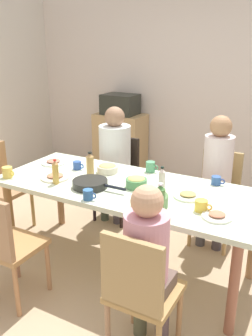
# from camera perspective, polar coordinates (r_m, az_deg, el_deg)

# --- Properties ---
(ground_plane) EXTENTS (6.50, 6.50, 0.00)m
(ground_plane) POSITION_cam_1_polar(r_m,az_deg,el_deg) (3.37, -0.00, -14.93)
(ground_plane) COLOR tan
(wall_back) EXTENTS (5.66, 0.12, 2.60)m
(wall_back) POSITION_cam_1_polar(r_m,az_deg,el_deg) (5.01, 13.34, 11.98)
(wall_back) COLOR beige
(wall_back) RESTS_ON ground_plane
(dining_table) EXTENTS (2.20, 0.91, 0.77)m
(dining_table) POSITION_cam_1_polar(r_m,az_deg,el_deg) (3.04, -0.00, -4.07)
(dining_table) COLOR silver
(dining_table) RESTS_ON ground_plane
(chair_0) EXTENTS (0.40, 0.40, 0.90)m
(chair_0) POSITION_cam_1_polar(r_m,az_deg,el_deg) (3.98, -19.01, -2.15)
(chair_0) COLOR tan
(chair_0) RESTS_ON ground_plane
(chair_1) EXTENTS (0.40, 0.40, 0.90)m
(chair_1) POSITION_cam_1_polar(r_m,az_deg,el_deg) (3.65, 14.07, -3.64)
(chair_1) COLOR #B37F4C
(chair_1) RESTS_ON ground_plane
(person_1) EXTENTS (0.30, 0.30, 1.27)m
(person_1) POSITION_cam_1_polar(r_m,az_deg,el_deg) (3.48, 13.98, -0.60)
(person_1) COLOR #463D44
(person_1) RESTS_ON ground_plane
(chair_2) EXTENTS (0.40, 0.40, 0.90)m
(chair_2) POSITION_cam_1_polar(r_m,az_deg,el_deg) (4.03, -1.13, -0.79)
(chair_2) COLOR black
(chair_2) RESTS_ON ground_plane
(person_2) EXTENTS (0.33, 0.33, 1.26)m
(person_2) POSITION_cam_1_polar(r_m,az_deg,el_deg) (3.88, -1.80, 2.25)
(person_2) COLOR #453E48
(person_2) RESTS_ON ground_plane
(chair_3) EXTENTS (0.40, 0.40, 0.90)m
(chair_3) POSITION_cam_1_polar(r_m,az_deg,el_deg) (2.85, -18.46, -10.97)
(chair_3) COLOR #AE7D49
(chair_3) RESTS_ON ground_plane
(chair_4) EXTENTS (0.40, 0.40, 0.90)m
(chair_4) POSITION_cam_1_polar(r_m,az_deg,el_deg) (2.27, 2.12, -18.45)
(chair_4) COLOR #B0854A
(chair_4) RESTS_ON ground_plane
(person_4) EXTENTS (0.30, 0.30, 1.15)m
(person_4) POSITION_cam_1_polar(r_m,az_deg,el_deg) (2.24, 3.28, -13.76)
(person_4) COLOR #505239
(person_4) RESTS_ON ground_plane
(plate_0) EXTENTS (0.22, 0.22, 0.04)m
(plate_0) POSITION_cam_1_polar(r_m,az_deg,el_deg) (2.82, 9.64, -4.24)
(plate_0) COLOR white
(plate_0) RESTS_ON dining_table
(plate_1) EXTENTS (0.20, 0.20, 0.04)m
(plate_1) POSITION_cam_1_polar(r_m,az_deg,el_deg) (2.55, 14.01, -7.26)
(plate_1) COLOR white
(plate_1) RESTS_ON dining_table
(plate_2) EXTENTS (0.23, 0.23, 0.04)m
(plate_2) POSITION_cam_1_polar(r_m,az_deg,el_deg) (3.59, -11.25, 0.90)
(plate_2) COLOR white
(plate_2) RESTS_ON dining_table
(plate_3) EXTENTS (0.25, 0.25, 0.04)m
(plate_3) POSITION_cam_1_polar(r_m,az_deg,el_deg) (3.21, -11.00, -1.36)
(plate_3) COLOR beige
(plate_3) RESTS_ON dining_table
(bowl_0) EXTENTS (0.19, 0.19, 0.08)m
(bowl_0) POSITION_cam_1_polar(r_m,az_deg,el_deg) (3.29, -2.91, -0.01)
(bowl_0) COLOR beige
(bowl_0) RESTS_ON dining_table
(bowl_1) EXTENTS (0.17, 0.17, 0.09)m
(bowl_1) POSITION_cam_1_polar(r_m,az_deg,el_deg) (2.95, 1.60, -2.22)
(bowl_1) COLOR #4D8750
(bowl_1) RESTS_ON dining_table
(bowl_2) EXTENTS (0.26, 0.26, 0.10)m
(bowl_2) POSITION_cam_1_polar(r_m,az_deg,el_deg) (2.63, 3.82, -4.86)
(bowl_2) COLOR #537C46
(bowl_2) RESTS_ON dining_table
(serving_pan) EXTENTS (0.47, 0.29, 0.06)m
(serving_pan) POSITION_cam_1_polar(r_m,az_deg,el_deg) (2.97, -5.55, -2.44)
(serving_pan) COLOR black
(serving_pan) RESTS_ON dining_table
(cup_0) EXTENTS (0.13, 0.09, 0.08)m
(cup_0) POSITION_cam_1_polar(r_m,az_deg,el_deg) (2.61, 11.70, -5.77)
(cup_0) COLOR yellow
(cup_0) RESTS_ON dining_table
(cup_1) EXTENTS (0.11, 0.08, 0.07)m
(cup_1) POSITION_cam_1_polar(r_m,az_deg,el_deg) (3.10, 13.94, -1.91)
(cup_1) COLOR #325695
(cup_1) RESTS_ON dining_table
(cup_2) EXTENTS (0.12, 0.08, 0.09)m
(cup_2) POSITION_cam_1_polar(r_m,az_deg,el_deg) (3.30, 3.87, 0.19)
(cup_2) COLOR #4F9466
(cup_2) RESTS_ON dining_table
(cup_3) EXTENTS (0.12, 0.09, 0.09)m
(cup_3) POSITION_cam_1_polar(r_m,az_deg,el_deg) (3.32, -18.00, -0.63)
(cup_3) COLOR #E6C155
(cup_3) RESTS_ON dining_table
(cup_4) EXTENTS (0.11, 0.08, 0.08)m
(cup_4) POSITION_cam_1_polar(r_m,az_deg,el_deg) (3.39, -7.60, 0.41)
(cup_4) COLOR #3255A5
(cup_4) RESTS_ON dining_table
(cup_5) EXTENTS (0.11, 0.08, 0.08)m
(cup_5) POSITION_cam_1_polar(r_m,az_deg,el_deg) (2.75, -5.90, -4.15)
(cup_5) COLOR #2F609E
(cup_5) RESTS_ON dining_table
(bottle_0) EXTENTS (0.07, 0.07, 0.22)m
(bottle_0) POSITION_cam_1_polar(r_m,az_deg,el_deg) (2.51, 5.34, -4.88)
(bottle_0) COLOR #497639
(bottle_0) RESTS_ON dining_table
(bottle_1) EXTENTS (0.05, 0.05, 0.21)m
(bottle_1) POSITION_cam_1_polar(r_m,az_deg,el_deg) (3.06, -10.95, -0.66)
(bottle_1) COLOR gold
(bottle_1) RESTS_ON dining_table
(bottle_2) EXTENTS (0.05, 0.05, 0.22)m
(bottle_2) POSITION_cam_1_polar(r_m,az_deg,el_deg) (2.83, 5.62, -1.99)
(bottle_2) COLOR silver
(bottle_2) RESTS_ON dining_table
(bottle_3) EXTENTS (0.07, 0.07, 0.21)m
(bottle_3) POSITION_cam_1_polar(r_m,az_deg,el_deg) (3.23, -5.63, 0.61)
(bottle_3) COLOR tan
(bottle_3) RESTS_ON dining_table
(side_cabinet) EXTENTS (0.70, 0.44, 0.90)m
(side_cabinet) POSITION_cam_1_polar(r_m,az_deg,el_deg) (5.37, -0.88, 3.69)
(side_cabinet) COLOR tan
(side_cabinet) RESTS_ON ground_plane
(microwave) EXTENTS (0.48, 0.36, 0.28)m
(microwave) POSITION_cam_1_polar(r_m,az_deg,el_deg) (5.24, -0.91, 9.92)
(microwave) COLOR #282B24
(microwave) RESTS_ON side_cabinet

